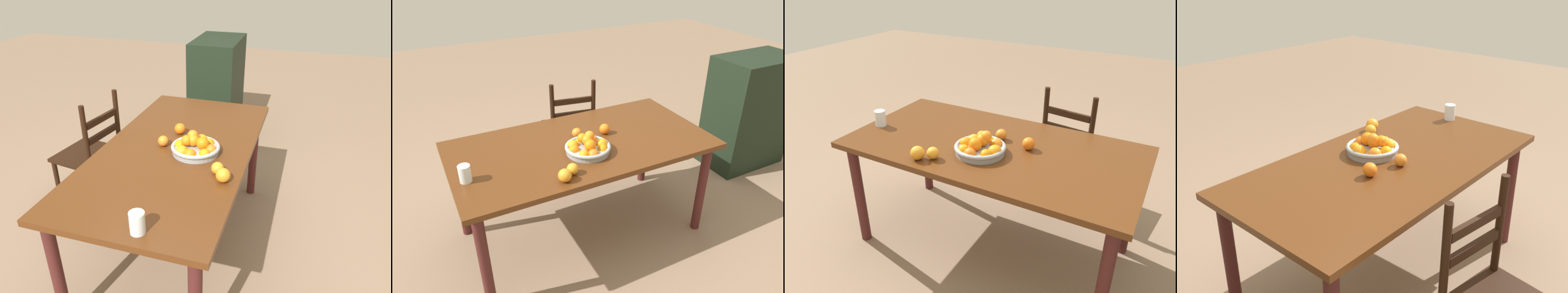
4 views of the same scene
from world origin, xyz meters
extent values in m
plane|color=#876C55|center=(0.00, 0.00, 0.00)|extent=(12.00, 12.00, 0.00)
cube|color=#522A11|center=(0.00, 0.00, 0.72)|extent=(1.69, 0.87, 0.03)
cylinder|color=#451B1A|center=(-0.77, -0.36, 0.35)|extent=(0.06, 0.06, 0.71)
cylinder|color=#451B1A|center=(0.77, -0.36, 0.35)|extent=(0.06, 0.06, 0.71)
cylinder|color=#451B1A|center=(-0.77, 0.36, 0.35)|extent=(0.06, 0.06, 0.71)
cylinder|color=#451B1A|center=(0.77, 0.36, 0.35)|extent=(0.06, 0.06, 0.71)
cube|color=black|center=(0.27, 0.82, 0.42)|extent=(0.46, 0.46, 0.03)
cylinder|color=black|center=(0.47, 0.97, 0.21)|extent=(0.04, 0.04, 0.41)
cylinder|color=black|center=(0.13, 1.02, 0.21)|extent=(0.04, 0.04, 0.41)
cylinder|color=black|center=(0.42, 0.62, 0.21)|extent=(0.04, 0.04, 0.41)
cylinder|color=black|center=(0.07, 0.68, 0.21)|extent=(0.04, 0.04, 0.41)
cylinder|color=black|center=(0.42, 0.62, 0.67)|extent=(0.04, 0.04, 0.47)
cylinder|color=black|center=(0.07, 0.68, 0.67)|extent=(0.04, 0.04, 0.47)
cube|color=black|center=(0.25, 0.65, 0.63)|extent=(0.31, 0.07, 0.04)
cube|color=black|center=(0.25, 0.65, 0.75)|extent=(0.31, 0.07, 0.04)
cylinder|color=#949A9D|center=(-0.01, -0.12, 0.76)|extent=(0.27, 0.27, 0.04)
torus|color=#949A9D|center=(-0.01, -0.12, 0.78)|extent=(0.29, 0.29, 0.02)
sphere|color=orange|center=(0.08, -0.13, 0.78)|extent=(0.08, 0.08, 0.08)
sphere|color=orange|center=(0.05, -0.05, 0.78)|extent=(0.07, 0.07, 0.07)
sphere|color=orange|center=(-0.02, -0.03, 0.77)|extent=(0.07, 0.07, 0.07)
sphere|color=orange|center=(-0.09, -0.06, 0.78)|extent=(0.07, 0.07, 0.07)
sphere|color=orange|center=(-0.11, -0.12, 0.78)|extent=(0.07, 0.07, 0.07)
sphere|color=orange|center=(-0.08, -0.20, 0.77)|extent=(0.06, 0.06, 0.06)
sphere|color=orange|center=(-0.02, -0.22, 0.77)|extent=(0.07, 0.07, 0.07)
sphere|color=orange|center=(0.06, -0.19, 0.77)|extent=(0.06, 0.06, 0.06)
sphere|color=orange|center=(0.01, -0.10, 0.84)|extent=(0.06, 0.06, 0.06)
sphere|color=orange|center=(-0.01, -0.11, 0.82)|extent=(0.07, 0.07, 0.07)
sphere|color=orange|center=(-0.03, -0.07, 0.82)|extent=(0.06, 0.06, 0.06)
sphere|color=orange|center=(-0.02, -0.17, 0.81)|extent=(0.07, 0.07, 0.07)
sphere|color=orange|center=(0.20, 0.05, 0.78)|extent=(0.07, 0.07, 0.07)
sphere|color=orange|center=(0.01, 0.09, 0.77)|extent=(0.07, 0.07, 0.07)
sphere|color=orange|center=(-0.20, -0.30, 0.77)|extent=(0.07, 0.07, 0.07)
sphere|color=orange|center=(-0.27, -0.35, 0.78)|extent=(0.08, 0.08, 0.08)
cylinder|color=silver|center=(-0.76, -0.10, 0.79)|extent=(0.07, 0.07, 0.10)
camera|label=1|loc=(-1.86, -0.70, 1.79)|focal=34.50mm
camera|label=2|loc=(-0.94, -1.94, 1.93)|focal=34.68mm
camera|label=3|loc=(0.89, -1.74, 1.72)|focal=34.65mm
camera|label=4|loc=(1.67, 1.35, 1.74)|focal=41.42mm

